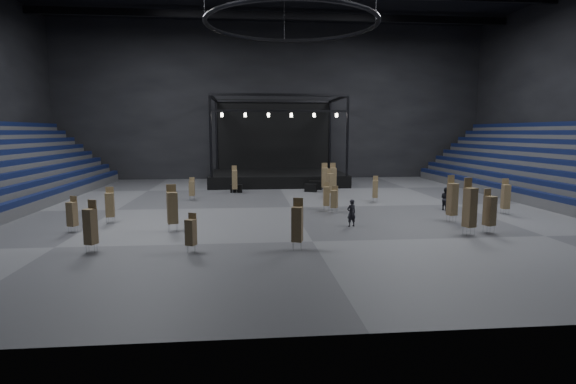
{
  "coord_description": "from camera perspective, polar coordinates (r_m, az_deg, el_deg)",
  "views": [
    {
      "loc": [
        -3.33,
        -32.42,
        5.49
      ],
      "look_at": [
        -0.45,
        -2.0,
        1.4
      ],
      "focal_mm": 28.0,
      "sensor_mm": 36.0,
      "label": 1
    }
  ],
  "objects": [
    {
      "name": "floor",
      "position": [
        33.05,
        0.45,
        -1.94
      ],
      "size": [
        50.0,
        50.0,
        0.0
      ],
      "primitive_type": "plane",
      "color": "#4E4F51",
      "rests_on": "ground"
    },
    {
      "name": "wall_back",
      "position": [
        53.64,
        -1.88,
        11.37
      ],
      "size": [
        50.0,
        0.2,
        18.0
      ],
      "primitive_type": "cube",
      "color": "black",
      "rests_on": "ground"
    },
    {
      "name": "stage",
      "position": [
        48.94,
        -1.49,
        2.89
      ],
      "size": [
        14.0,
        10.0,
        9.2
      ],
      "color": "black",
      "rests_on": "floor"
    },
    {
      "name": "truss_ring",
      "position": [
        33.45,
        0.47,
        20.6
      ],
      "size": [
        12.3,
        12.3,
        5.15
      ],
      "color": "black",
      "rests_on": "ceiling"
    },
    {
      "name": "flight_case_left",
      "position": [
        41.33,
        -6.59,
        0.44
      ],
      "size": [
        1.09,
        0.57,
        0.72
      ],
      "primitive_type": "cube",
      "rotation": [
        0.0,
        0.0,
        -0.03
      ],
      "color": "black",
      "rests_on": "floor"
    },
    {
      "name": "flight_case_mid",
      "position": [
        41.59,
        2.89,
        0.53
      ],
      "size": [
        1.2,
        0.9,
        0.72
      ],
      "primitive_type": "cube",
      "rotation": [
        0.0,
        0.0,
        -0.38
      ],
      "color": "black",
      "rests_on": "floor"
    },
    {
      "name": "flight_case_right",
      "position": [
        43.25,
        3.54,
        0.87
      ],
      "size": [
        1.36,
        0.96,
        0.82
      ],
      "primitive_type": "cube",
      "rotation": [
        0.0,
        0.0,
        -0.3
      ],
      "color": "black",
      "rests_on": "floor"
    },
    {
      "name": "chair_stack_0",
      "position": [
        22.47,
        -23.79,
        -3.93
      ],
      "size": [
        0.6,
        0.6,
        2.42
      ],
      "rotation": [
        0.0,
        0.0,
        -0.42
      ],
      "color": "silver",
      "rests_on": "floor"
    },
    {
      "name": "chair_stack_1",
      "position": [
        41.42,
        5.76,
        1.9
      ],
      "size": [
        0.54,
        0.54,
        2.68
      ],
      "rotation": [
        0.0,
        0.0,
        0.03
      ],
      "color": "silver",
      "rests_on": "floor"
    },
    {
      "name": "chair_stack_2",
      "position": [
        29.13,
        -21.68,
        -1.46
      ],
      "size": [
        0.55,
        0.55,
        2.21
      ],
      "rotation": [
        0.0,
        0.0,
        0.15
      ],
      "color": "silver",
      "rests_on": "floor"
    },
    {
      "name": "chair_stack_3",
      "position": [
        37.15,
        -12.12,
        0.5
      ],
      "size": [
        0.45,
        0.45,
        1.85
      ],
      "rotation": [
        0.0,
        0.0,
        -0.03
      ],
      "color": "silver",
      "rests_on": "floor"
    },
    {
      "name": "chair_stack_4",
      "position": [
        40.66,
        -6.8,
        1.63
      ],
      "size": [
        0.5,
        0.5,
        2.5
      ],
      "rotation": [
        0.0,
        0.0,
        0.09
      ],
      "color": "silver",
      "rests_on": "floor"
    },
    {
      "name": "chair_stack_5",
      "position": [
        31.63,
        4.89,
        -0.47
      ],
      "size": [
        0.42,
        0.42,
        2.01
      ],
      "rotation": [
        0.0,
        0.0,
        -0.01
      ],
      "color": "silver",
      "rests_on": "floor"
    },
    {
      "name": "chair_stack_6",
      "position": [
        36.01,
        11.02,
        0.44
      ],
      "size": [
        0.52,
        0.52,
        2.06
      ],
      "rotation": [
        0.0,
        0.0,
        -0.3
      ],
      "color": "silver",
      "rests_on": "floor"
    },
    {
      "name": "chair_stack_7",
      "position": [
        25.82,
        22.08,
        -1.7
      ],
      "size": [
        0.67,
        0.67,
        3.08
      ],
      "rotation": [
        0.0,
        0.0,
        0.31
      ],
      "color": "silver",
      "rests_on": "floor"
    },
    {
      "name": "chair_stack_8",
      "position": [
        33.39,
        25.91,
        -0.46
      ],
      "size": [
        0.51,
        0.51,
        2.41
      ],
      "rotation": [
        0.0,
        0.0,
        -0.11
      ],
      "color": "silver",
      "rests_on": "floor"
    },
    {
      "name": "chair_stack_9",
      "position": [
        38.05,
        5.35,
        1.21
      ],
      "size": [
        0.62,
        0.62,
        2.43
      ],
      "rotation": [
        0.0,
        0.0,
        0.37
      ],
      "color": "silver",
      "rests_on": "floor"
    },
    {
      "name": "chair_stack_10",
      "position": [
        25.65,
        -14.49,
        -1.86
      ],
      "size": [
        0.68,
        0.68,
        2.62
      ],
      "rotation": [
        0.0,
        0.0,
        0.28
      ],
      "color": "silver",
      "rests_on": "floor"
    },
    {
      "name": "chair_stack_11",
      "position": [
        29.31,
        20.13,
        -0.77
      ],
      "size": [
        0.6,
        0.6,
        2.87
      ],
      "rotation": [
        0.0,
        0.0,
        0.24
      ],
      "color": "silver",
      "rests_on": "floor"
    },
    {
      "name": "chair_stack_12",
      "position": [
        30.74,
        5.9,
        -0.83
      ],
      "size": [
        0.58,
        0.58,
        1.85
      ],
      "rotation": [
        0.0,
        0.0,
        -0.42
      ],
      "color": "silver",
      "rests_on": "floor"
    },
    {
      "name": "chair_stack_13",
      "position": [
        21.08,
        -12.22,
        -4.93
      ],
      "size": [
        0.55,
        0.55,
        1.82
      ],
      "rotation": [
        0.0,
        0.0,
        -0.43
      ],
      "color": "silver",
      "rests_on": "floor"
    },
    {
      "name": "chair_stack_14",
      "position": [
        27.33,
        -25.72,
        -2.47
      ],
      "size": [
        0.56,
        0.56,
        2.01
      ],
      "rotation": [
        0.0,
        0.0,
        -0.35
      ],
      "color": "silver",
      "rests_on": "floor"
    },
    {
      "name": "chair_stack_15",
      "position": [
        26.84,
        24.22,
        -2.1
      ],
      "size": [
        0.66,
        0.66,
        2.42
      ],
      "rotation": [
        0.0,
        0.0,
        0.37
      ],
      "color": "silver",
      "rests_on": "floor"
    },
    {
      "name": "chair_stack_16",
      "position": [
        21.0,
        1.19,
        -3.99
      ],
      "size": [
        0.61,
        0.61,
        2.44
      ],
      "rotation": [
        0.0,
        0.0,
        -0.31
      ],
      "color": "silver",
      "rests_on": "floor"
    },
    {
      "name": "chair_stack_17",
      "position": [
        41.28,
        4.69,
        1.91
      ],
      "size": [
        0.55,
        0.55,
        2.68
      ],
      "rotation": [
        0.0,
        0.0,
        -0.01
      ],
      "color": "silver",
      "rests_on": "floor"
    },
    {
      "name": "man_center",
      "position": [
        26.5,
        8.06,
        -2.65
      ],
      "size": [
        0.68,
        0.56,
        1.6
      ],
      "primitive_type": "imported",
      "rotation": [
        0.0,
        0.0,
        3.48
      ],
      "color": "black",
      "rests_on": "floor"
    },
    {
      "name": "crew_member",
      "position": [
        33.62,
        19.39,
        -0.82
      ],
      "size": [
        0.81,
        0.93,
        1.62
      ],
      "primitive_type": "imported",
      "rotation": [
        0.0,
        0.0,
        1.86
      ],
      "color": "black",
      "rests_on": "floor"
    }
  ]
}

